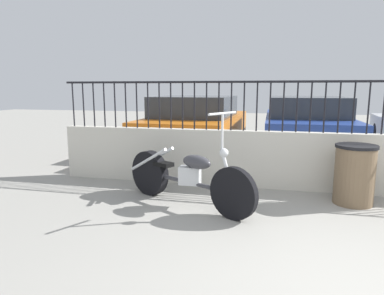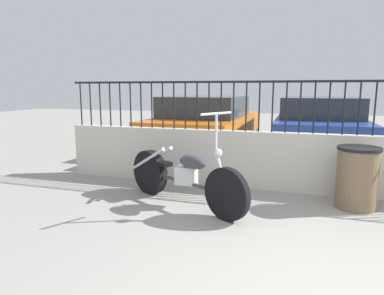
% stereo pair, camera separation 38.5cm
% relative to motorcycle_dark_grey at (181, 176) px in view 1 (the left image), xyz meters
% --- Properties ---
extents(low_wall, '(8.80, 0.18, 0.91)m').
position_rel_motorcycle_dark_grey_xyz_m(low_wall, '(2.05, 1.06, 0.06)').
color(low_wall, beige).
rests_on(low_wall, ground_plane).
extents(fence_railing, '(8.80, 0.04, 0.78)m').
position_rel_motorcycle_dark_grey_xyz_m(fence_railing, '(2.05, 1.06, 1.05)').
color(fence_railing, black).
rests_on(fence_railing, low_wall).
extents(motorcycle_dark_grey, '(1.97, 1.16, 1.30)m').
position_rel_motorcycle_dark_grey_xyz_m(motorcycle_dark_grey, '(0.00, 0.00, 0.00)').
color(motorcycle_dark_grey, black).
rests_on(motorcycle_dark_grey, ground_plane).
extents(trash_bin, '(0.55, 0.55, 0.82)m').
position_rel_motorcycle_dark_grey_xyz_m(trash_bin, '(2.32, 0.53, 0.02)').
color(trash_bin, brown).
rests_on(trash_bin, ground_plane).
extents(car_orange, '(2.04, 4.22, 1.39)m').
position_rel_motorcycle_dark_grey_xyz_m(car_orange, '(-0.58, 3.65, 0.31)').
color(car_orange, black).
rests_on(car_orange, ground_plane).
extents(car_blue, '(1.85, 4.46, 1.38)m').
position_rel_motorcycle_dark_grey_xyz_m(car_blue, '(1.98, 4.20, 0.31)').
color(car_blue, black).
rests_on(car_blue, ground_plane).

